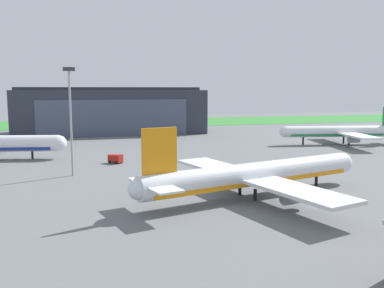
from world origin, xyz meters
The scene contains 7 objects.
ground_plane centered at (0.00, 0.00, 0.00)m, with size 440.00×440.00×0.00m, color slate.
grass_field_strip centered at (0.00, 152.43, 0.04)m, with size 440.00×56.00×0.08m, color #378636.
maintenance_hangar centered at (-9.25, 103.79, 9.04)m, with size 74.94×31.28×18.99m.
airliner_far_right centered at (61.79, 46.27, 4.22)m, with size 41.43×36.21×12.41m.
airliner_near_left centered at (6.92, -8.18, 3.74)m, with size 44.67×40.31×12.61m.
fuel_bowser centered at (-13.41, 30.30, 1.20)m, with size 3.72×3.76×2.20m.
apron_light_mast centered at (-23.34, 17.61, 13.00)m, with size 2.40×0.50×22.61m.
Camera 1 is at (-21.06, -71.30, 18.10)m, focal length 38.53 mm.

